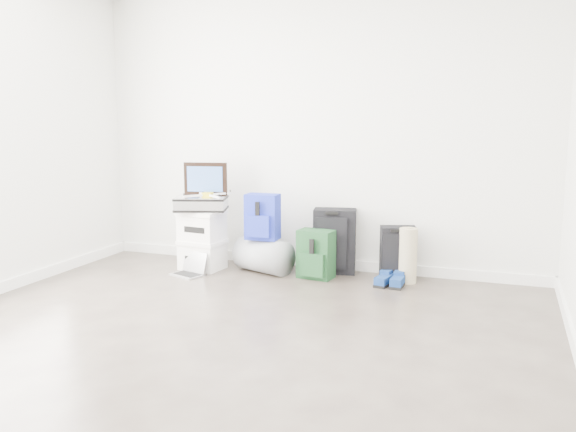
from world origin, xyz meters
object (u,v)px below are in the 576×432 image
at_px(boxes_stack, 202,240).
at_px(large_suitcase, 334,241).
at_px(carry_on, 398,253).
at_px(laptop, 190,269).
at_px(briefcase, 201,204).
at_px(duffel_bag, 264,255).

bearing_deg(boxes_stack, large_suitcase, 19.61).
distance_m(carry_on, laptop, 1.96).
height_order(briefcase, laptop, briefcase).
relative_size(large_suitcase, carry_on, 1.25).
height_order(duffel_bag, large_suitcase, large_suitcase).
relative_size(boxes_stack, briefcase, 1.22).
bearing_deg(duffel_bag, carry_on, 28.17).
bearing_deg(boxes_stack, duffel_bag, 13.96).
distance_m(boxes_stack, laptop, 0.35).
bearing_deg(boxes_stack, laptop, -84.62).
height_order(duffel_bag, carry_on, carry_on).
bearing_deg(large_suitcase, duffel_bag, -173.52).
distance_m(boxes_stack, carry_on, 1.90).
xyz_separation_m(duffel_bag, laptop, (-0.62, -0.33, -0.11)).
bearing_deg(boxes_stack, briefcase, 0.00).
bearing_deg(large_suitcase, briefcase, -178.69).
xyz_separation_m(briefcase, large_suitcase, (1.27, 0.30, -0.34)).
height_order(boxes_stack, duffel_bag, boxes_stack).
distance_m(large_suitcase, carry_on, 0.62).
bearing_deg(laptop, carry_on, 34.11).
relative_size(carry_on, laptop, 1.41).
bearing_deg(large_suitcase, carry_on, -17.29).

